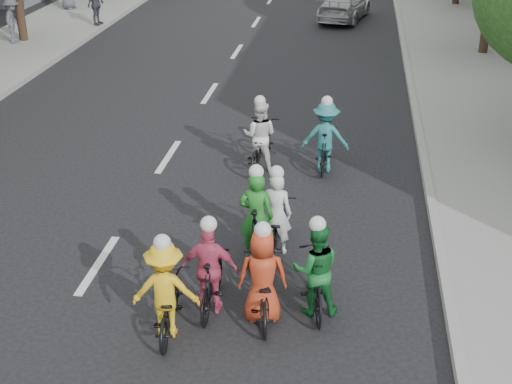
% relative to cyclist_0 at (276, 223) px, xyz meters
% --- Properties ---
extents(ground, '(120.00, 120.00, 0.00)m').
position_rel_cyclist_0_xyz_m(ground, '(-3.08, -0.99, -0.55)').
color(ground, black).
rests_on(ground, ground).
extents(curb_left, '(0.18, 80.00, 0.18)m').
position_rel_cyclist_0_xyz_m(curb_left, '(-9.13, 9.01, -0.46)').
color(curb_left, '#999993').
rests_on(curb_left, ground).
extents(sidewalk_right, '(4.00, 80.00, 0.15)m').
position_rel_cyclist_0_xyz_m(sidewalk_right, '(4.92, 9.01, -0.47)').
color(sidewalk_right, gray).
rests_on(sidewalk_right, ground).
extents(curb_right, '(0.18, 80.00, 0.18)m').
position_rel_cyclist_0_xyz_m(curb_right, '(2.97, 9.01, -0.46)').
color(curb_right, '#999993').
rests_on(curb_right, ground).
extents(cyclist_0, '(0.67, 1.69, 1.71)m').
position_rel_cyclist_0_xyz_m(cyclist_0, '(0.00, 0.00, 0.00)').
color(cyclist_0, black).
rests_on(cyclist_0, ground).
extents(cyclist_1, '(0.84, 1.74, 1.71)m').
position_rel_cyclist_0_xyz_m(cyclist_1, '(0.83, -1.81, 0.09)').
color(cyclist_1, black).
rests_on(cyclist_1, ground).
extents(cyclist_2, '(1.07, 1.71, 1.72)m').
position_rel_cyclist_0_xyz_m(cyclist_2, '(-1.34, -2.71, 0.08)').
color(cyclist_2, black).
rests_on(cyclist_2, ground).
extents(cyclist_3, '(0.91, 1.61, 1.70)m').
position_rel_cyclist_0_xyz_m(cyclist_3, '(-0.80, -2.02, 0.07)').
color(cyclist_3, black).
rests_on(cyclist_3, ground).
extents(cyclist_4, '(0.85, 1.80, 1.72)m').
position_rel_cyclist_0_xyz_m(cyclist_4, '(0.04, -2.11, 0.04)').
color(cyclist_4, black).
rests_on(cyclist_4, ground).
extents(cyclist_5, '(0.63, 1.78, 1.85)m').
position_rel_cyclist_0_xyz_m(cyclist_5, '(-0.32, -0.32, 0.10)').
color(cyclist_5, black).
rests_on(cyclist_5, ground).
extents(cyclist_6, '(0.82, 1.99, 1.75)m').
position_rel_cyclist_0_xyz_m(cyclist_6, '(-0.81, 3.72, 0.07)').
color(cyclist_6, black).
rests_on(cyclist_6, ground).
extents(cyclist_7, '(1.08, 1.64, 1.79)m').
position_rel_cyclist_0_xyz_m(cyclist_7, '(0.68, 3.78, 0.14)').
color(cyclist_7, black).
rests_on(cyclist_7, ground).
extents(follow_car_lead, '(2.45, 4.34, 1.19)m').
position_rel_cyclist_0_xyz_m(follow_car_lead, '(0.61, 19.98, 0.05)').
color(follow_car_lead, '#ADADB2').
rests_on(follow_car_lead, ground).
extents(spectator_0, '(0.81, 1.17, 1.65)m').
position_rel_cyclist_0_xyz_m(spectator_0, '(-11.39, 13.54, 0.43)').
color(spectator_0, '#545462').
rests_on(spectator_0, sidewalk_left).
extents(spectator_1, '(0.66, 1.05, 1.67)m').
position_rel_cyclist_0_xyz_m(spectator_1, '(-9.38, 16.88, 0.44)').
color(spectator_1, '#464551').
rests_on(spectator_1, sidewalk_left).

